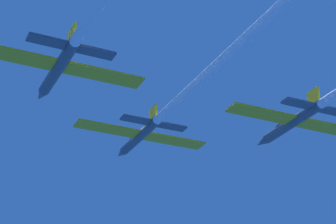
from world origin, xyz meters
TOP-DOWN VIEW (x-y plane):
  - jet_lead at (0.90, -20.82)m, footprint 19.54×68.32m

SIDE VIEW (x-z plane):
  - jet_lead at x=0.90m, z-range -0.77..2.47m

